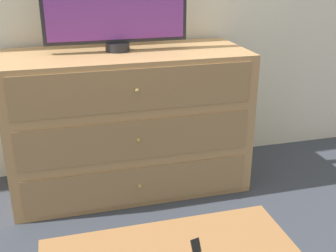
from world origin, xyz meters
TOP-DOWN VIEW (x-y plane):
  - ground_plane at (0.00, 0.00)m, footprint 12.00×12.00m
  - dresser at (0.08, -0.30)m, footprint 1.34×0.57m

SIDE VIEW (x-z plane):
  - ground_plane at x=0.00m, z-range 0.00..0.00m
  - dresser at x=0.08m, z-range 0.00..0.82m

